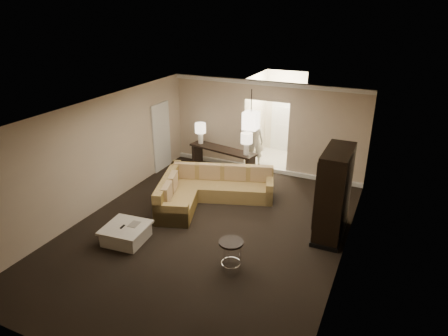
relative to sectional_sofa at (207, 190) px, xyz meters
The scene contains 19 objects.
ground 1.54m from the sectional_sofa, 63.17° to the right, with size 8.00×8.00×0.00m, color black.
wall_back 2.95m from the sectional_sofa, 75.73° to the left, with size 6.00×0.04×2.80m, color #BEA88F.
wall_front 5.49m from the sectional_sofa, 82.77° to the right, with size 6.00×0.04×2.80m, color #BEA88F.
wall_left 2.88m from the sectional_sofa, 150.06° to the right, with size 0.04×8.00×2.80m, color #BEA88F.
wall_right 4.06m from the sectional_sofa, 20.00° to the right, with size 0.04×8.00×2.80m, color #BEA88F.
ceiling 2.89m from the sectional_sofa, 63.17° to the right, with size 6.00×8.00×0.02m, color silver.
crown_molding 3.61m from the sectional_sofa, 75.47° to the left, with size 6.00×0.10×0.12m, color white.
baseboard 2.71m from the sectional_sofa, 75.47° to the left, with size 6.00×0.10×0.12m, color white.
side_door 2.81m from the sectional_sofa, 147.48° to the left, with size 0.05×0.90×2.10m, color white.
foyer 4.17m from the sectional_sofa, 80.40° to the left, with size 1.44×2.02×2.80m.
sectional_sofa is the anchor object (origin of this frame).
coffee_table 2.55m from the sectional_sofa, 107.56° to the right, with size 1.00×1.00×0.39m.
console_table 1.85m from the sectional_sofa, 101.52° to the left, with size 2.23×0.90×0.84m.
armoire 3.34m from the sectional_sofa, ahead, with size 0.61×1.42×2.05m.
drink_table 2.91m from the sectional_sofa, 53.62° to the right, with size 0.49×0.49×0.61m.
table_lamp_left 2.48m from the sectional_sofa, 121.30° to the left, with size 0.34×0.34×0.64m.
table_lamp_right 1.94m from the sectional_sofa, 74.41° to the left, with size 0.34×0.34×0.64m.
pendant_light 2.22m from the sectional_sofa, 63.57° to the left, with size 0.38×0.38×1.09m.
person 3.02m from the sectional_sofa, 85.62° to the left, with size 0.63×0.42×1.73m, color beige.
Camera 1 is at (3.67, -7.06, 4.94)m, focal length 32.00 mm.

